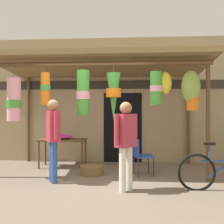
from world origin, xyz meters
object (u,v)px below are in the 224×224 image
at_px(display_table, 63,142).
at_px(vendor_in_orange, 126,138).
at_px(folding_chair, 140,153).
at_px(flower_heap_on_table, 60,137).
at_px(customer_foreground, 53,133).
at_px(wicker_basket_by_table, 92,170).

distance_m(display_table, vendor_in_orange, 2.64).
bearing_deg(folding_chair, flower_heap_on_table, 159.76).
bearing_deg(display_table, vendor_in_orange, -49.60).
bearing_deg(customer_foreground, folding_chair, 21.99).
bearing_deg(customer_foreground, flower_heap_on_table, 99.62).
xyz_separation_m(display_table, wicker_basket_by_table, (0.88, -0.76, -0.54)).
distance_m(display_table, flower_heap_on_table, 0.17).
height_order(flower_heap_on_table, vendor_in_orange, vendor_in_orange).
bearing_deg(vendor_in_orange, wicker_basket_by_table, 123.62).
height_order(vendor_in_orange, customer_foreground, customer_foreground).
bearing_deg(folding_chair, customer_foreground, -158.01).
xyz_separation_m(wicker_basket_by_table, vendor_in_orange, (0.82, -1.24, 0.87)).
bearing_deg(vendor_in_orange, folding_chair, 76.22).
distance_m(display_table, folding_chair, 2.15).
distance_m(flower_heap_on_table, customer_foreground, 1.54).
relative_size(folding_chair, wicker_basket_by_table, 1.54).
relative_size(display_table, customer_foreground, 0.71).
relative_size(flower_heap_on_table, customer_foreground, 0.40).
distance_m(folding_chair, vendor_in_orange, 1.36).
height_order(display_table, flower_heap_on_table, flower_heap_on_table).
relative_size(wicker_basket_by_table, vendor_in_orange, 0.33).
height_order(display_table, wicker_basket_by_table, display_table).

